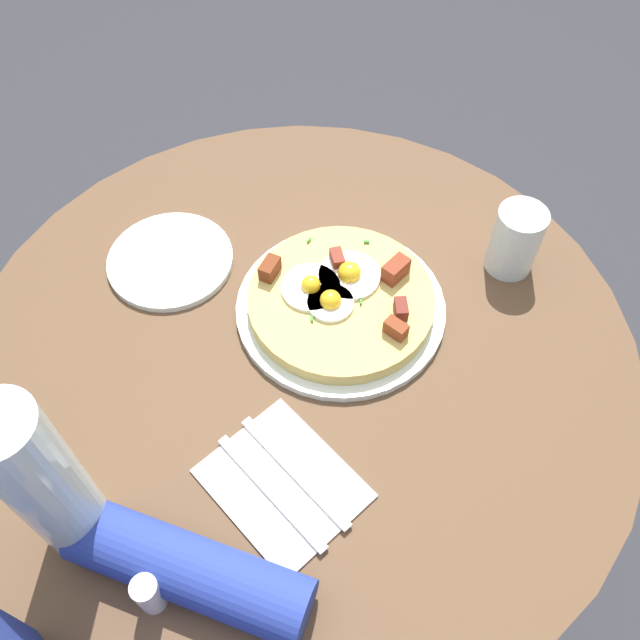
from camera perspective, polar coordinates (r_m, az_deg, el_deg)
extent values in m
plane|color=#2D2D33|center=(1.56, -1.11, -17.02)|extent=(6.00, 6.00, 0.00)
cylinder|color=brown|center=(0.90, -1.84, -2.78)|extent=(0.89, 0.89, 0.03)
cylinder|color=#333338|center=(1.23, -1.38, -11.93)|extent=(0.11, 0.11, 0.70)
cylinder|color=#333338|center=(1.55, -1.12, -16.88)|extent=(0.40, 0.40, 0.02)
cylinder|color=navy|center=(0.76, -10.95, -19.93)|extent=(0.27, 0.17, 0.07)
cylinder|color=silver|center=(0.92, 1.80, 0.98)|extent=(0.28, 0.28, 0.01)
cylinder|color=#D1B75F|center=(0.91, 1.83, 1.61)|extent=(0.25, 0.25, 0.02)
cylinder|color=white|center=(0.91, 2.48, 3.76)|extent=(0.08, 0.08, 0.01)
sphere|color=yellow|center=(0.91, 2.50, 4.00)|extent=(0.03, 0.03, 0.03)
cylinder|color=white|center=(0.90, -0.78, 2.75)|extent=(0.08, 0.08, 0.01)
sphere|color=yellow|center=(0.90, -0.79, 2.98)|extent=(0.03, 0.03, 0.03)
cylinder|color=white|center=(0.89, 0.82, 1.49)|extent=(0.06, 0.06, 0.01)
sphere|color=yellow|center=(0.88, 0.82, 1.72)|extent=(0.03, 0.03, 0.03)
cube|color=maroon|center=(0.92, 1.46, 5.14)|extent=(0.03, 0.03, 0.02)
cube|color=maroon|center=(0.88, 6.83, 0.92)|extent=(0.03, 0.03, 0.02)
cube|color=brown|center=(0.86, 6.41, -0.73)|extent=(0.03, 0.02, 0.02)
cube|color=maroon|center=(0.91, -4.25, 4.35)|extent=(0.03, 0.04, 0.02)
cube|color=maroon|center=(0.91, 6.40, 4.24)|extent=(0.02, 0.04, 0.03)
cube|color=#387F2D|center=(0.96, -0.93, 6.74)|extent=(0.00, 0.01, 0.00)
cube|color=#387F2D|center=(0.88, 2.40, 1.32)|extent=(0.01, 0.01, 0.00)
cube|color=#387F2D|center=(0.87, -0.64, 0.06)|extent=(0.01, 0.01, 0.00)
cube|color=#387F2D|center=(0.96, 3.95, 6.60)|extent=(0.01, 0.01, 0.00)
cube|color=#387F2D|center=(0.89, 3.47, 1.55)|extent=(0.01, 0.01, 0.00)
cylinder|color=silver|center=(1.00, -12.49, 4.94)|extent=(0.18, 0.18, 0.01)
cube|color=white|center=(0.80, -3.14, -13.58)|extent=(0.18, 0.15, 0.00)
cube|color=silver|center=(0.80, -2.17, -12.66)|extent=(0.18, 0.02, 0.00)
cube|color=silver|center=(0.80, -4.17, -14.26)|extent=(0.18, 0.02, 0.00)
cylinder|color=silver|center=(0.97, 16.13, 6.49)|extent=(0.07, 0.07, 0.10)
cylinder|color=silver|center=(0.71, -22.18, -12.58)|extent=(0.07, 0.07, 0.26)
cylinder|color=white|center=(0.76, -14.22, -21.49)|extent=(0.03, 0.03, 0.06)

